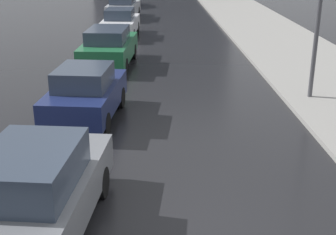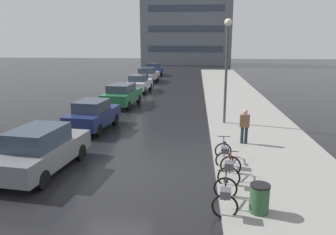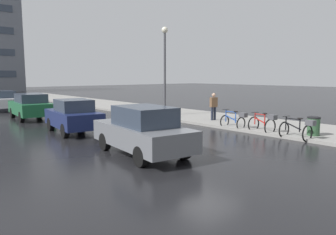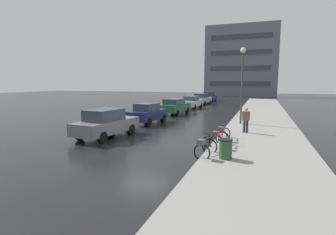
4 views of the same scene
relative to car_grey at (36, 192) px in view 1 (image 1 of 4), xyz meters
The scene contains 6 objects.
sidewalk_kerb 12.99m from the car_grey, 47.63° to the left, with size 4.80×60.00×0.14m, color gray.
car_grey is the anchor object (origin of this frame).
car_navy 5.74m from the car_grey, 88.74° to the left, with size 2.17×3.94×1.61m.
car_green 12.16m from the car_grey, 88.75° to the left, with size 2.27×4.47×1.60m.
car_white 18.66m from the car_grey, 88.87° to the left, with size 2.03×4.13×1.55m.
car_silver 25.37m from the car_grey, 89.59° to the left, with size 2.24×4.50×1.62m.
Camera 1 is at (-0.72, -6.73, 4.86)m, focal length 50.00 mm.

